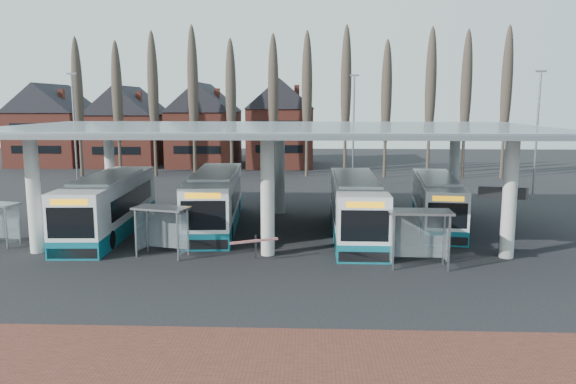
{
  "coord_description": "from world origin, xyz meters",
  "views": [
    {
      "loc": [
        2.18,
        -25.23,
        7.67
      ],
      "look_at": [
        0.85,
        7.0,
        2.54
      ],
      "focal_mm": 35.0,
      "sensor_mm": 36.0,
      "label": 1
    }
  ],
  "objects_px": {
    "bus_1": "(215,200)",
    "shelter_1": "(163,220)",
    "shelter_2": "(419,226)",
    "bus_2": "(356,208)",
    "bus_3": "(436,202)",
    "bus_0": "(110,206)"
  },
  "relations": [
    {
      "from": "bus_0",
      "to": "bus_2",
      "type": "distance_m",
      "value": 14.63
    },
    {
      "from": "bus_1",
      "to": "bus_0",
      "type": "bearing_deg",
      "value": -165.24
    },
    {
      "from": "bus_2",
      "to": "bus_3",
      "type": "relative_size",
      "value": 1.08
    },
    {
      "from": "bus_0",
      "to": "shelter_1",
      "type": "distance_m",
      "value": 6.83
    },
    {
      "from": "bus_1",
      "to": "shelter_1",
      "type": "xyz_separation_m",
      "value": [
        -1.44,
        -7.12,
        0.21
      ]
    },
    {
      "from": "bus_1",
      "to": "shelter_1",
      "type": "height_order",
      "value": "bus_1"
    },
    {
      "from": "bus_1",
      "to": "shelter_1",
      "type": "bearing_deg",
      "value": -105.52
    },
    {
      "from": "bus_3",
      "to": "shelter_1",
      "type": "height_order",
      "value": "bus_3"
    },
    {
      "from": "bus_3",
      "to": "shelter_1",
      "type": "bearing_deg",
      "value": -146.22
    },
    {
      "from": "bus_1",
      "to": "bus_3",
      "type": "height_order",
      "value": "bus_1"
    },
    {
      "from": "bus_3",
      "to": "shelter_1",
      "type": "distance_m",
      "value": 17.32
    },
    {
      "from": "bus_1",
      "to": "shelter_2",
      "type": "distance_m",
      "value": 13.99
    },
    {
      "from": "bus_1",
      "to": "shelter_2",
      "type": "xyz_separation_m",
      "value": [
        11.09,
        -8.52,
        0.35
      ]
    },
    {
      "from": "bus_2",
      "to": "shelter_2",
      "type": "bearing_deg",
      "value": -68.55
    },
    {
      "from": "bus_1",
      "to": "bus_3",
      "type": "xyz_separation_m",
      "value": [
        13.95,
        0.82,
        -0.17
      ]
    },
    {
      "from": "shelter_1",
      "to": "shelter_2",
      "type": "height_order",
      "value": "shelter_2"
    },
    {
      "from": "bus_2",
      "to": "shelter_2",
      "type": "distance_m",
      "value": 6.89
    },
    {
      "from": "shelter_2",
      "to": "bus_0",
      "type": "bearing_deg",
      "value": 160.99
    },
    {
      "from": "bus_3",
      "to": "bus_2",
      "type": "bearing_deg",
      "value": -144.81
    },
    {
      "from": "bus_2",
      "to": "shelter_2",
      "type": "xyz_separation_m",
      "value": [
        2.47,
        -6.42,
        0.37
      ]
    },
    {
      "from": "bus_2",
      "to": "bus_3",
      "type": "distance_m",
      "value": 6.07
    },
    {
      "from": "shelter_1",
      "to": "shelter_2",
      "type": "bearing_deg",
      "value": 8.54
    }
  ]
}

